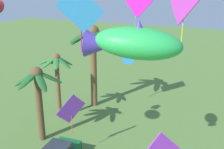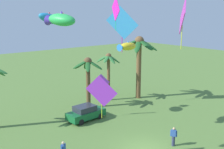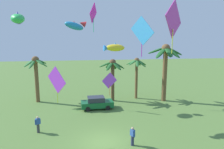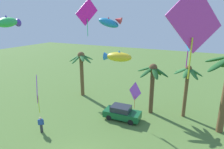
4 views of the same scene
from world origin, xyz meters
name	(u,v)px [view 2 (image 2 of 4)]	position (x,y,z in m)	size (l,w,h in m)	color
palm_tree_0	(139,52)	(9.37, 10.31, 5.81)	(4.66, 4.58, 7.80)	brown
palm_tree_1	(88,71)	(2.35, 11.27, 4.24)	(3.62, 3.34, 5.79)	brown
palm_tree_2	(108,65)	(5.87, 11.99, 4.40)	(3.00, 3.09, 5.85)	brown
parked_car_0	(86,113)	(0.00, 8.36, 0.75)	(3.99, 1.91, 1.51)	#145B2D
spectator_1	(174,136)	(2.32, -0.83, 0.81)	(0.39, 0.49, 1.59)	#2D3351
kite_diamond_0	(122,23)	(5.83, 9.52, 9.42)	(2.24, 2.95, 5.08)	#3498DD
kite_diamond_1	(116,9)	(-0.53, 3.10, 10.84)	(0.73, 1.75, 2.61)	#ED1CAD
kite_diamond_2	(102,92)	(-3.71, 0.80, 5.31)	(1.61, 1.53, 3.05)	#AD38DE
kite_fish_3	(51,18)	(-2.39, 10.24, 10.10)	(2.86, 1.54, 1.50)	#1F81BA
kite_diamond_4	(183,16)	(6.59, 2.09, 10.25)	(2.55, 2.38, 4.78)	#C538B2
kite_fish_5	(60,20)	(-6.46, 1.19, 10.18)	(1.46, 2.41, 0.97)	green
kite_diamond_6	(99,84)	(1.51, 8.03, 3.54)	(1.68, 1.26, 2.89)	purple
kite_fish_7	(127,46)	(1.47, 3.93, 7.73)	(2.22, 1.24, 0.87)	yellow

